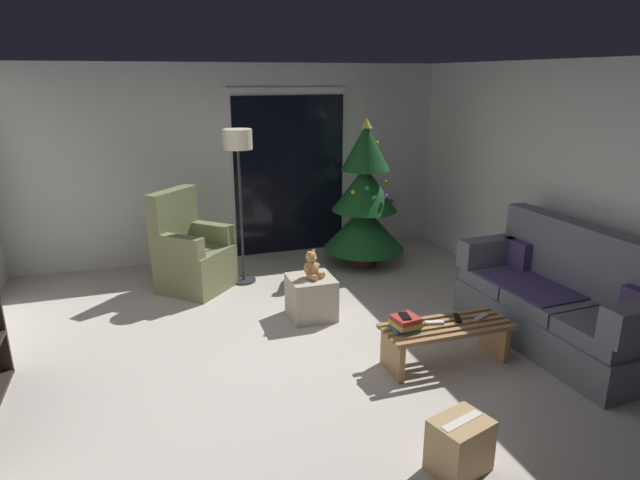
# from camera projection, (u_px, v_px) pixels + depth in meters

# --- Properties ---
(ground_plane) EXTENTS (7.00, 7.00, 0.00)m
(ground_plane) POSITION_uv_depth(u_px,v_px,m) (301.00, 362.00, 4.57)
(ground_plane) COLOR #BCB2A8
(wall_back) EXTENTS (5.72, 0.12, 2.50)m
(wall_back) POSITION_uv_depth(u_px,v_px,m) (234.00, 163.00, 6.97)
(wall_back) COLOR silver
(wall_back) RESTS_ON ground
(wall_right) EXTENTS (0.12, 6.00, 2.50)m
(wall_right) POSITION_uv_depth(u_px,v_px,m) (590.00, 196.00, 5.05)
(wall_right) COLOR silver
(wall_right) RESTS_ON ground
(patio_door_frame) EXTENTS (1.60, 0.02, 2.20)m
(patio_door_frame) POSITION_uv_depth(u_px,v_px,m) (289.00, 172.00, 7.17)
(patio_door_frame) COLOR silver
(patio_door_frame) RESTS_ON ground
(patio_door_glass) EXTENTS (1.50, 0.02, 2.10)m
(patio_door_glass) POSITION_uv_depth(u_px,v_px,m) (290.00, 176.00, 7.17)
(patio_door_glass) COLOR black
(patio_door_glass) RESTS_ON ground
(couch) EXTENTS (0.87, 1.97, 1.08)m
(couch) POSITION_uv_depth(u_px,v_px,m) (560.00, 302.00, 4.80)
(couch) COLOR slate
(couch) RESTS_ON ground
(coffee_table) EXTENTS (1.10, 0.40, 0.36)m
(coffee_table) POSITION_uv_depth(u_px,v_px,m) (446.00, 337.00, 4.48)
(coffee_table) COLOR #9E7547
(coffee_table) RESTS_ON ground
(remote_black) EXTENTS (0.10, 0.16, 0.02)m
(remote_black) POSITION_uv_depth(u_px,v_px,m) (457.00, 318.00, 4.54)
(remote_black) COLOR black
(remote_black) RESTS_ON coffee_table
(remote_silver) EXTENTS (0.16, 0.10, 0.02)m
(remote_silver) POSITION_uv_depth(u_px,v_px,m) (481.00, 317.00, 4.56)
(remote_silver) COLOR #ADADB2
(remote_silver) RESTS_ON coffee_table
(remote_white) EXTENTS (0.16, 0.08, 0.02)m
(remote_white) POSITION_uv_depth(u_px,v_px,m) (434.00, 323.00, 4.46)
(remote_white) COLOR silver
(remote_white) RESTS_ON coffee_table
(book_stack) EXTENTS (0.23, 0.22, 0.12)m
(book_stack) POSITION_uv_depth(u_px,v_px,m) (405.00, 323.00, 4.34)
(book_stack) COLOR #285684
(book_stack) RESTS_ON coffee_table
(cell_phone) EXTENTS (0.09, 0.15, 0.01)m
(cell_phone) POSITION_uv_depth(u_px,v_px,m) (405.00, 316.00, 4.32)
(cell_phone) COLOR black
(cell_phone) RESTS_ON book_stack
(christmas_tree) EXTENTS (1.03, 1.03, 1.86)m
(christmas_tree) POSITION_uv_depth(u_px,v_px,m) (365.00, 202.00, 6.67)
(christmas_tree) COLOR #4C1E19
(christmas_tree) RESTS_ON ground
(armchair) EXTENTS (0.97, 0.97, 1.13)m
(armchair) POSITION_uv_depth(u_px,v_px,m) (191.00, 255.00, 6.04)
(armchair) COLOR olive
(armchair) RESTS_ON ground
(floor_lamp) EXTENTS (0.32, 0.32, 1.78)m
(floor_lamp) POSITION_uv_depth(u_px,v_px,m) (238.00, 155.00, 5.91)
(floor_lamp) COLOR #2D2D30
(floor_lamp) RESTS_ON ground
(ottoman) EXTENTS (0.44, 0.44, 0.42)m
(ottoman) POSITION_uv_depth(u_px,v_px,m) (311.00, 297.00, 5.37)
(ottoman) COLOR #B2A893
(ottoman) RESTS_ON ground
(teddy_bear_honey) EXTENTS (0.21, 0.22, 0.29)m
(teddy_bear_honey) POSITION_uv_depth(u_px,v_px,m) (312.00, 266.00, 5.26)
(teddy_bear_honey) COLOR tan
(teddy_bear_honey) RESTS_ON ottoman
(teddy_bear_cream_by_tree) EXTENTS (0.22, 0.21, 0.29)m
(teddy_bear_cream_by_tree) POSITION_uv_depth(u_px,v_px,m) (313.00, 264.00, 6.57)
(teddy_bear_cream_by_tree) COLOR beige
(teddy_bear_cream_by_tree) RESTS_ON ground
(cardboard_box_taped_mid_floor) EXTENTS (0.41, 0.36, 0.35)m
(cardboard_box_taped_mid_floor) POSITION_uv_depth(u_px,v_px,m) (460.00, 445.00, 3.28)
(cardboard_box_taped_mid_floor) COLOR tan
(cardboard_box_taped_mid_floor) RESTS_ON ground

